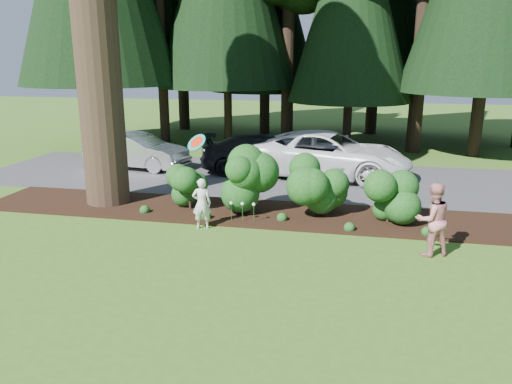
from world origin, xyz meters
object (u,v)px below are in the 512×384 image
(car_dark_suv, at_px, (266,155))
(frisbee, at_px, (197,142))
(child, at_px, (202,204))
(car_silver_wagon, at_px, (136,151))
(car_white_suv, at_px, (328,155))
(adult, at_px, (432,219))

(car_dark_suv, xyz_separation_m, frisbee, (-0.66, -5.95, 1.40))
(car_dark_suv, height_order, child, car_dark_suv)
(car_silver_wagon, relative_size, frisbee, 6.64)
(car_white_suv, relative_size, child, 4.50)
(car_dark_suv, distance_m, child, 6.32)
(car_white_suv, bearing_deg, car_silver_wagon, 99.14)
(car_dark_suv, relative_size, child, 3.69)
(car_white_suv, xyz_separation_m, adult, (2.68, -6.86, -0.03))
(car_white_suv, bearing_deg, child, 165.35)
(car_silver_wagon, xyz_separation_m, car_white_suv, (7.32, 0.00, 0.14))
(adult, bearing_deg, car_dark_suv, -78.79)
(car_dark_suv, relative_size, frisbee, 7.77)
(car_silver_wagon, bearing_deg, car_white_suv, -81.03)
(car_white_suv, height_order, frisbee, frisbee)
(car_silver_wagon, bearing_deg, child, -134.38)
(car_white_suv, height_order, car_dark_suv, car_white_suv)
(child, relative_size, adult, 0.80)
(car_dark_suv, distance_m, frisbee, 6.14)
(car_white_suv, relative_size, car_dark_suv, 1.22)
(car_white_suv, relative_size, frisbee, 9.47)
(frisbee, bearing_deg, adult, -10.53)
(adult, bearing_deg, child, -31.27)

